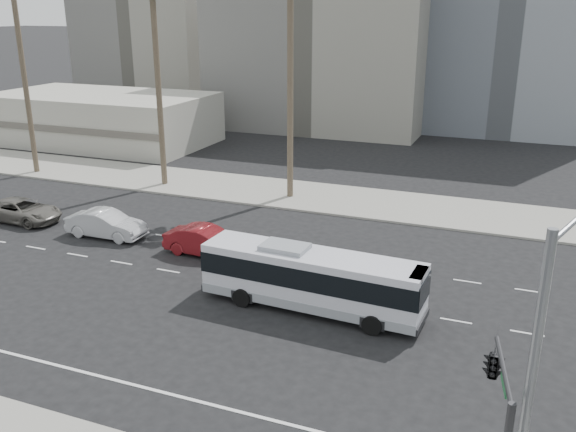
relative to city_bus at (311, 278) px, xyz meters
The scene contains 12 objects.
ground 3.23m from the city_bus, 153.70° to the left, with size 700.00×700.00×0.00m, color black.
sidewalk_north 17.01m from the city_bus, 98.60° to the left, with size 120.00×7.00×0.15m, color gray.
commercial_low 42.44m from the city_bus, 140.06° to the left, with size 22.00×12.16×5.00m.
midrise_beige_west 49.05m from the city_bus, 107.45° to the left, with size 24.00×18.00×18.00m, color slate.
midrise_gray_center 54.74m from the city_bus, 84.14° to the left, with size 20.00×20.00×26.00m, color slate.
midrise_beige_far 65.61m from the city_bus, 128.34° to the left, with size 18.00×16.00×15.00m, color slate.
city_bus is the anchor object (origin of this frame).
car_a 8.72m from the city_bus, 152.32° to the left, with size 4.96×1.73×1.63m, color maroon.
car_b 15.46m from the city_bus, 163.65° to the left, with size 4.99×1.74×1.64m, color #BABABE.
car_c 22.26m from the city_bus, 167.77° to the left, with size 5.35×2.47×1.49m, color #66625B.
streetlight_corner 15.51m from the city_bus, 51.12° to the right, with size 2.33×4.35×9.80m.
traffic_signal 13.41m from the city_bus, 49.76° to the right, with size 2.56×3.46×5.51m.
Camera 1 is at (11.08, -25.70, 13.37)m, focal length 38.47 mm.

